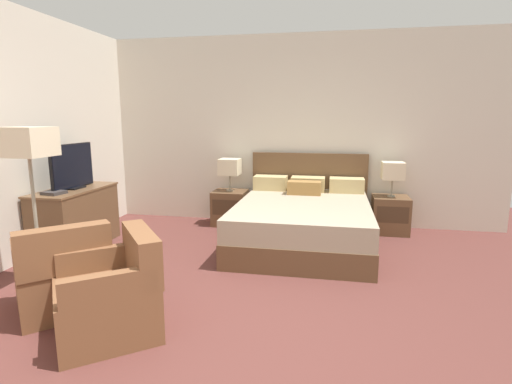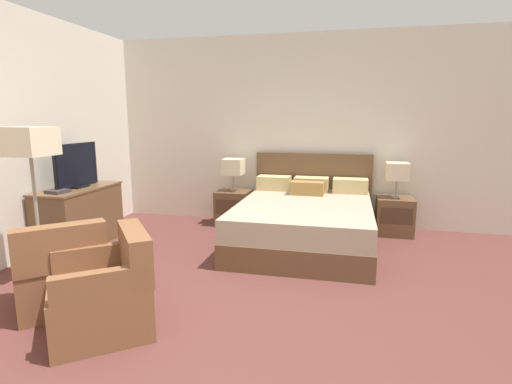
{
  "view_description": "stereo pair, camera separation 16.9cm",
  "coord_description": "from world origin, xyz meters",
  "px_view_note": "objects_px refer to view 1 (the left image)",
  "views": [
    {
      "loc": [
        0.77,
        -2.44,
        1.58
      ],
      "look_at": [
        -0.08,
        1.92,
        0.75
      ],
      "focal_mm": 28.0,
      "sensor_mm": 36.0,
      "label": 1
    },
    {
      "loc": [
        0.94,
        -2.41,
        1.58
      ],
      "look_at": [
        -0.08,
        1.92,
        0.75
      ],
      "focal_mm": 28.0,
      "sensor_mm": 36.0,
      "label": 2
    }
  ],
  "objects_px": {
    "nightstand_left": "(230,208)",
    "nightstand_right": "(390,215)",
    "book_red_cover": "(54,193)",
    "table_lamp_left": "(230,167)",
    "armchair_by_window": "(63,276)",
    "tv": "(72,167)",
    "armchair_companion": "(112,297)",
    "table_lamp_right": "(393,171)",
    "bed": "(303,221)",
    "floor_lamp": "(29,151)",
    "dresser": "(76,217)"
  },
  "relations": [
    {
      "from": "nightstand_left",
      "to": "nightstand_right",
      "type": "xyz_separation_m",
      "value": [
        2.3,
        0.0,
        0.0
      ]
    },
    {
      "from": "nightstand_right",
      "to": "book_red_cover",
      "type": "distance_m",
      "value": 4.28
    },
    {
      "from": "table_lamp_left",
      "to": "armchair_by_window",
      "type": "xyz_separation_m",
      "value": [
        -0.67,
        -2.89,
        -0.58
      ]
    },
    {
      "from": "book_red_cover",
      "to": "tv",
      "type": "bearing_deg",
      "value": 92.0
    },
    {
      "from": "armchair_companion",
      "to": "armchair_by_window",
      "type": "bearing_deg",
      "value": 155.94
    },
    {
      "from": "book_red_cover",
      "to": "table_lamp_right",
      "type": "bearing_deg",
      "value": 24.76
    },
    {
      "from": "table_lamp_left",
      "to": "book_red_cover",
      "type": "xyz_separation_m",
      "value": [
        -1.56,
        -1.78,
        -0.11
      ]
    },
    {
      "from": "bed",
      "to": "floor_lamp",
      "type": "xyz_separation_m",
      "value": [
        -2.36,
        -1.76,
        0.98
      ]
    },
    {
      "from": "dresser",
      "to": "table_lamp_right",
      "type": "bearing_deg",
      "value": 20.12
    },
    {
      "from": "dresser",
      "to": "book_red_cover",
      "type": "bearing_deg",
      "value": -87.53
    },
    {
      "from": "armchair_companion",
      "to": "nightstand_right",
      "type": "bearing_deg",
      "value": 53.2
    },
    {
      "from": "armchair_companion",
      "to": "floor_lamp",
      "type": "xyz_separation_m",
      "value": [
        -1.15,
        0.66,
        1.0
      ]
    },
    {
      "from": "nightstand_left",
      "to": "tv",
      "type": "xyz_separation_m",
      "value": [
        -1.58,
        -1.41,
        0.74
      ]
    },
    {
      "from": "table_lamp_right",
      "to": "armchair_companion",
      "type": "relative_size",
      "value": 0.5
    },
    {
      "from": "table_lamp_right",
      "to": "book_red_cover",
      "type": "xyz_separation_m",
      "value": [
        -3.86,
        -1.78,
        -0.11
      ]
    },
    {
      "from": "table_lamp_right",
      "to": "book_red_cover",
      "type": "height_order",
      "value": "table_lamp_right"
    },
    {
      "from": "table_lamp_left",
      "to": "table_lamp_right",
      "type": "xyz_separation_m",
      "value": [
        2.3,
        0.0,
        0.0
      ]
    },
    {
      "from": "dresser",
      "to": "tv",
      "type": "bearing_deg",
      "value": 77.83
    },
    {
      "from": "table_lamp_left",
      "to": "dresser",
      "type": "distance_m",
      "value": 2.18
    },
    {
      "from": "table_lamp_left",
      "to": "floor_lamp",
      "type": "xyz_separation_m",
      "value": [
        -1.22,
        -2.5,
        0.42
      ]
    },
    {
      "from": "armchair_companion",
      "to": "bed",
      "type": "bearing_deg",
      "value": 63.35
    },
    {
      "from": "armchair_companion",
      "to": "dresser",
      "type": "bearing_deg",
      "value": 130.94
    },
    {
      "from": "nightstand_right",
      "to": "book_red_cover",
      "type": "relative_size",
      "value": 2.48
    },
    {
      "from": "nightstand_right",
      "to": "bed",
      "type": "bearing_deg",
      "value": -147.27
    },
    {
      "from": "table_lamp_right",
      "to": "table_lamp_left",
      "type": "bearing_deg",
      "value": 180.0
    },
    {
      "from": "table_lamp_left",
      "to": "tv",
      "type": "distance_m",
      "value": 2.12
    },
    {
      "from": "bed",
      "to": "dresser",
      "type": "xyz_separation_m",
      "value": [
        -2.73,
        -0.68,
        0.08
      ]
    },
    {
      "from": "book_red_cover",
      "to": "armchair_by_window",
      "type": "height_order",
      "value": "book_red_cover"
    },
    {
      "from": "table_lamp_right",
      "to": "book_red_cover",
      "type": "bearing_deg",
      "value": -155.24
    },
    {
      "from": "table_lamp_right",
      "to": "bed",
      "type": "bearing_deg",
      "value": -147.22
    },
    {
      "from": "floor_lamp",
      "to": "dresser",
      "type": "bearing_deg",
      "value": 108.58
    },
    {
      "from": "tv",
      "to": "armchair_by_window",
      "type": "bearing_deg",
      "value": -58.63
    },
    {
      "from": "book_red_cover",
      "to": "armchair_companion",
      "type": "distance_m",
      "value": 2.09
    },
    {
      "from": "tv",
      "to": "armchair_by_window",
      "type": "xyz_separation_m",
      "value": [
        0.9,
        -1.48,
        -0.71
      ]
    },
    {
      "from": "nightstand_left",
      "to": "floor_lamp",
      "type": "height_order",
      "value": "floor_lamp"
    },
    {
      "from": "table_lamp_right",
      "to": "armchair_by_window",
      "type": "height_order",
      "value": "table_lamp_right"
    },
    {
      "from": "table_lamp_left",
      "to": "table_lamp_right",
      "type": "height_order",
      "value": "same"
    },
    {
      "from": "table_lamp_left",
      "to": "table_lamp_right",
      "type": "distance_m",
      "value": 2.3
    },
    {
      "from": "nightstand_left",
      "to": "armchair_companion",
      "type": "distance_m",
      "value": 3.16
    },
    {
      "from": "bed",
      "to": "nightstand_right",
      "type": "relative_size",
      "value": 4.14
    },
    {
      "from": "dresser",
      "to": "armchair_companion",
      "type": "distance_m",
      "value": 2.31
    },
    {
      "from": "bed",
      "to": "armchair_by_window",
      "type": "bearing_deg",
      "value": -130.2
    },
    {
      "from": "table_lamp_right",
      "to": "armchair_by_window",
      "type": "distance_m",
      "value": 4.18
    },
    {
      "from": "nightstand_left",
      "to": "nightstand_right",
      "type": "height_order",
      "value": "same"
    },
    {
      "from": "book_red_cover",
      "to": "nightstand_left",
      "type": "bearing_deg",
      "value": 48.7
    },
    {
      "from": "nightstand_right",
      "to": "armchair_companion",
      "type": "relative_size",
      "value": 0.53
    },
    {
      "from": "book_red_cover",
      "to": "nightstand_right",
      "type": "bearing_deg",
      "value": 24.74
    },
    {
      "from": "floor_lamp",
      "to": "book_red_cover",
      "type": "bearing_deg",
      "value": 115.79
    },
    {
      "from": "armchair_by_window",
      "to": "table_lamp_left",
      "type": "bearing_deg",
      "value": 76.94
    },
    {
      "from": "nightstand_right",
      "to": "floor_lamp",
      "type": "xyz_separation_m",
      "value": [
        -3.51,
        -2.5,
        1.03
      ]
    }
  ]
}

